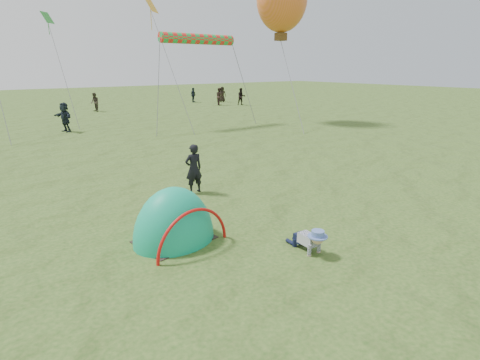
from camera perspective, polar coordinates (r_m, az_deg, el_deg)
ground at (r=8.95m, az=11.09°, el=-8.66°), size 140.00×140.00×0.00m
crawling_toddler at (r=8.20m, az=10.61°, el=-8.85°), size 0.57×0.79×0.58m
popup_tent at (r=8.83m, az=-9.93°, el=-8.97°), size 2.16×1.87×2.51m
standing_adult at (r=11.70m, az=-7.08°, el=1.71°), size 0.58×0.40×1.55m
crowd_person_1 at (r=39.07m, az=-3.12°, el=12.60°), size 0.88×1.00×1.75m
crowd_person_4 at (r=42.68m, az=-2.72°, el=12.92°), size 0.97×0.87×1.67m
crowd_person_7 at (r=39.08m, az=0.20°, el=12.59°), size 1.01×0.91×1.71m
crowd_person_8 at (r=42.47m, az=-7.15°, el=12.73°), size 0.99×0.80×1.58m
crowd_person_11 at (r=25.19m, az=-25.15°, el=8.67°), size 0.99×1.71×1.76m
crowd_person_13 at (r=35.75m, az=-21.24°, el=11.00°), size 0.70×0.85×1.62m
balloon_kite at (r=27.67m, az=6.38°, el=25.25°), size 3.39×3.39×4.74m
rainbow_tube_kite at (r=25.32m, az=-6.46°, el=20.58°), size 5.16×0.64×0.64m
diamond_kite_3 at (r=30.67m, az=-27.31°, el=21.14°), size 0.92×0.92×0.76m
diamond_kite_7 at (r=26.38m, az=-13.54°, el=24.72°), size 1.33×1.33×1.08m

